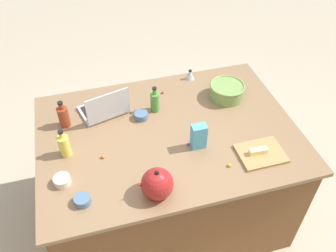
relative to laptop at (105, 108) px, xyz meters
The scene contains 20 objects.
ground_plane 1.05m from the laptop, 141.64° to the left, with size 12.00×12.00×0.00m, color #B7A88E.
island_counter 0.68m from the laptop, 141.64° to the left, with size 1.67×1.19×0.90m.
laptop is the anchor object (origin of this frame).
mixing_bowl_large 0.87m from the laptop, behind, with size 0.25×0.25×0.11m.
bottle_oil 0.42m from the laptop, 47.46° to the left, with size 0.07×0.07×0.19m.
bottle_soy 0.28m from the laptop, ahead, with size 0.07×0.07×0.20m.
bottle_olive 0.34m from the laptop, behind, with size 0.06×0.06×0.19m.
kettle 0.76m from the laptop, 103.44° to the left, with size 0.21×0.18×0.20m.
cutting_board 1.06m from the laptop, 143.50° to the left, with size 0.28×0.22×0.02m, color #AD7F4C.
butter_stick_left 1.05m from the laptop, 142.76° to the left, with size 0.11×0.04×0.04m, color #F4E58C.
ramekin_small 0.73m from the laptop, 72.05° to the left, with size 0.09×0.09×0.04m, color slate.
ramekin_medium 0.25m from the laptop, 153.37° to the left, with size 0.09×0.09×0.05m, color slate.
ramekin_wide 0.62m from the laptop, 58.84° to the left, with size 0.10×0.10×0.05m, color beige.
kitchen_timer 0.72m from the laptop, 161.33° to the right, with size 0.07×0.07×0.08m.
candy_bag 0.69m from the laptop, 137.68° to the left, with size 0.09×0.06×0.17m, color #4CA5CC.
candy_0 0.92m from the laptop, 133.46° to the left, with size 0.02×0.02×0.02m, color yellow.
candy_1 0.41m from the laptop, 79.30° to the left, with size 0.02×0.02×0.02m, color orange.
candy_2 0.14m from the laptop, 163.37° to the right, with size 0.02×0.02×0.02m, color yellow.
candy_3 0.45m from the laptop, 165.92° to the right, with size 0.02×0.02×0.02m, color red.
candy_4 0.63m from the laptop, 136.05° to the left, with size 0.02×0.02×0.02m, color #CC3399.
Camera 1 is at (0.45, 1.59, 2.51)m, focal length 37.90 mm.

